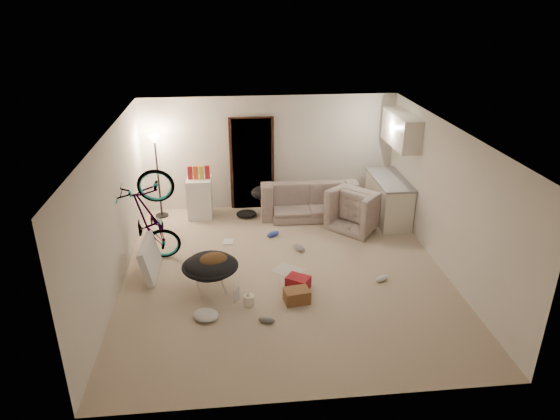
{
  "coord_description": "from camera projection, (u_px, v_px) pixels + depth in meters",
  "views": [
    {
      "loc": [
        -0.86,
        -7.49,
        4.45
      ],
      "look_at": [
        -0.02,
        0.6,
        0.92
      ],
      "focal_mm": 32.0,
      "sensor_mm": 36.0,
      "label": 1
    }
  ],
  "objects": [
    {
      "name": "drink_case_a",
      "position": [
        297.0,
        296.0,
        7.8
      ],
      "size": [
        0.43,
        0.34,
        0.22
      ],
      "primitive_type": "cube",
      "rotation": [
        0.0,
        0.0,
        0.16
      ],
      "color": "brown",
      "rests_on": "floor"
    },
    {
      "name": "ceiling",
      "position": [
        286.0,
        131.0,
        7.68
      ],
      "size": [
        5.5,
        6.0,
        0.02
      ],
      "primitive_type": "cube",
      "color": "white",
      "rests_on": "wall_back"
    },
    {
      "name": "book_asset",
      "position": [
        234.0,
        304.0,
        7.78
      ],
      "size": [
        0.29,
        0.27,
        0.02
      ],
      "primitive_type": "imported",
      "rotation": [
        0.0,
        0.0,
        1.0
      ],
      "color": "maroon",
      "rests_on": "floor"
    },
    {
      "name": "clothes_lump_b",
      "position": [
        246.0,
        214.0,
        10.81
      ],
      "size": [
        0.47,
        0.42,
        0.14
      ],
      "primitive_type": "ellipsoid",
      "rotation": [
        0.0,
        0.0,
        0.07
      ],
      "color": "black",
      "rests_on": "floor"
    },
    {
      "name": "drink_case_b",
      "position": [
        298.0,
        282.0,
        8.17
      ],
      "size": [
        0.45,
        0.42,
        0.21
      ],
      "primitive_type": "cube",
      "rotation": [
        0.0,
        0.0,
        -0.58
      ],
      "color": "maroon",
      "rests_on": "floor"
    },
    {
      "name": "armchair",
      "position": [
        360.0,
        212.0,
        10.3
      ],
      "size": [
        1.29,
        1.29,
        0.63
      ],
      "primitive_type": "imported",
      "rotation": [
        0.0,
        0.0,
        2.35
      ],
      "color": "#3F473E",
      "rests_on": "floor"
    },
    {
      "name": "door_trim",
      "position": [
        252.0,
        164.0,
        10.92
      ],
      "size": [
        0.97,
        0.04,
        2.1
      ],
      "primitive_type": "cube",
      "color": "black",
      "rests_on": "floor"
    },
    {
      "name": "book_blue",
      "position": [
        220.0,
        261.0,
        9.01
      ],
      "size": [
        0.39,
        0.39,
        0.03
      ],
      "primitive_type": "cube",
      "rotation": [
        0.0,
        0.0,
        0.77
      ],
      "color": "#3144B4",
      "rests_on": "floor"
    },
    {
      "name": "floor",
      "position": [
        285.0,
        273.0,
        8.68
      ],
      "size": [
        5.5,
        6.0,
        0.02
      ],
      "primitive_type": "cube",
      "color": "#BDA992",
      "rests_on": "ground"
    },
    {
      "name": "juicer",
      "position": [
        249.0,
        299.0,
        7.73
      ],
      "size": [
        0.16,
        0.16,
        0.23
      ],
      "color": "white",
      "rests_on": "floor"
    },
    {
      "name": "sofa",
      "position": [
        308.0,
        201.0,
        10.87
      ],
      "size": [
        2.06,
        0.83,
        0.6
      ],
      "primitive_type": "imported",
      "rotation": [
        0.0,
        0.0,
        3.13
      ],
      "color": "#3F473E",
      "rests_on": "floor"
    },
    {
      "name": "wall_back",
      "position": [
        270.0,
        153.0,
        10.93
      ],
      "size": [
        5.5,
        0.02,
        2.5
      ],
      "primitive_type": "cube",
      "color": "silver",
      "rests_on": "floor"
    },
    {
      "name": "wall_left",
      "position": [
        113.0,
        213.0,
        7.92
      ],
      "size": [
        0.02,
        6.0,
        2.5
      ],
      "primitive_type": "cube",
      "color": "silver",
      "rests_on": "floor"
    },
    {
      "name": "hoodie",
      "position": [
        213.0,
        261.0,
        7.88
      ],
      "size": [
        0.61,
        0.57,
        0.22
      ],
      "primitive_type": "ellipsoid",
      "rotation": [
        0.0,
        0.0,
        0.47
      ],
      "color": "#4A3119",
      "rests_on": "saucer_chair"
    },
    {
      "name": "counter_top",
      "position": [
        390.0,
        180.0,
        10.38
      ],
      "size": [
        0.64,
        1.54,
        0.04
      ],
      "primitive_type": "cube",
      "color": "gray",
      "rests_on": "kitchen_counter"
    },
    {
      "name": "doorway",
      "position": [
        252.0,
        164.0,
        10.95
      ],
      "size": [
        0.85,
        0.1,
        2.04
      ],
      "primitive_type": "cube",
      "color": "black",
      "rests_on": "floor"
    },
    {
      "name": "newspaper",
      "position": [
        288.0,
        271.0,
        8.72
      ],
      "size": [
        0.64,
        0.62,
        0.01
      ],
      "primitive_type": "cube",
      "rotation": [
        0.0,
        0.0,
        0.91
      ],
      "color": "#BAB3AC",
      "rests_on": "floor"
    },
    {
      "name": "tv_box",
      "position": [
        150.0,
        258.0,
        8.5
      ],
      "size": [
        0.26,
        0.95,
        0.63
      ],
      "primitive_type": "cube",
      "rotation": [
        0.0,
        -0.21,
        -0.03
      ],
      "color": "silver",
      "rests_on": "floor"
    },
    {
      "name": "book_white",
      "position": [
        228.0,
        242.0,
        9.71
      ],
      "size": [
        0.2,
        0.25,
        0.02
      ],
      "primitive_type": "cube",
      "rotation": [
        0.0,
        0.0,
        -0.07
      ],
      "color": "silver",
      "rests_on": "floor"
    },
    {
      "name": "snack_box_3",
      "position": [
        207.0,
        173.0,
        10.48
      ],
      "size": [
        0.11,
        0.08,
        0.3
      ],
      "primitive_type": "cube",
      "rotation": [
        0.0,
        0.0,
        0.13
      ],
      "color": "maroon",
      "rests_on": "mini_fridge"
    },
    {
      "name": "shoe_4",
      "position": [
        382.0,
        278.0,
        8.39
      ],
      "size": [
        0.29,
        0.23,
        0.1
      ],
      "primitive_type": "ellipsoid",
      "rotation": [
        0.0,
        0.0,
        0.54
      ],
      "color": "white",
      "rests_on": "floor"
    },
    {
      "name": "kitchen_uppers",
      "position": [
        401.0,
        130.0,
        9.97
      ],
      "size": [
        0.38,
        1.4,
        0.65
      ],
      "primitive_type": "cube",
      "color": "silver",
      "rests_on": "wall_right"
    },
    {
      "name": "bicycle",
      "position": [
        152.0,
        238.0,
        8.84
      ],
      "size": [
        1.85,
        0.84,
        1.06
      ],
      "primitive_type": "imported",
      "rotation": [
        0.0,
        -0.17,
        1.59
      ],
      "color": "black",
      "rests_on": "floor"
    },
    {
      "name": "wall_front",
      "position": [
        316.0,
        313.0,
        5.44
      ],
      "size": [
        5.5,
        0.02,
        2.5
      ],
      "primitive_type": "cube",
      "color": "silver",
      "rests_on": "floor"
    },
    {
      "name": "clothes_lump_c",
      "position": [
        206.0,
        315.0,
        7.42
      ],
      "size": [
        0.5,
        0.48,
        0.12
      ],
      "primitive_type": "ellipsoid",
      "rotation": [
        0.0,
        0.0,
        -0.49
      ],
      "color": "silver",
      "rests_on": "floor"
    },
    {
      "name": "snack_box_0",
      "position": [
        190.0,
        173.0,
        10.45
      ],
      "size": [
        0.11,
        0.09,
        0.3
      ],
      "primitive_type": "cube",
      "rotation": [
        0.0,
        0.0,
        0.2
      ],
      "color": "maroon",
      "rests_on": "mini_fridge"
    },
    {
      "name": "shoe_0",
      "position": [
        273.0,
        234.0,
        9.93
      ],
      "size": [
        0.31,
        0.26,
        0.11
      ],
      "primitive_type": "ellipsoid",
      "rotation": [
        0.0,
        0.0,
        0.59
      ],
      "color": "#3144B4",
      "rests_on": "floor"
    },
    {
      "name": "floor_lamp",
      "position": [
        156.0,
        159.0,
        10.35
      ],
      "size": [
        0.28,
        0.28,
        1.81
      ],
      "color": "black",
      "rests_on": "floor"
    },
    {
      "name": "snack_box_2",
      "position": [
        202.0,
        173.0,
        10.47
      ],
      "size": [
        0.1,
        0.07,
        0.3
      ],
      "primitive_type": "cube",
      "rotation": [
        0.0,
        0.0,
        0.03
      ],
      "color": "gold",
      "rests_on": "mini_fridge"
    },
    {
      "name": "sofa_drape",
      "position": [
        264.0,
        193.0,
        10.69
      ],
      "size": [
        0.63,
        0.55,
        0.28
      ],
      "primitive_type": "ellipsoid",
      "rotation": [
        0.0,
        0.0,
        0.17
      ],
      "color": "black",
      "rests_on": "sofa"
    },
    {
      "name": "shoe_1",
      "position": [
        299.0,
        248.0,
        9.4
      ],
      "size": [
        0.25,
        0.32,
        0.11
      ],
      "primitive_type": "ellipsoid",
      "rotation": [
        0.0,
        0.0,
        -1.05
      ],
      "color": "slate",
      "rests_on": "floor"
    },
    {
      "name": "kitchen_counter",
      "position": [
        388.0,
        200.0,
        10.56
      ],
      "size": [
        0.6,
        1.5,
        0.88
      ],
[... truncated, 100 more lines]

